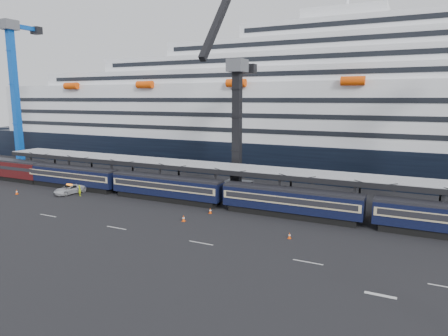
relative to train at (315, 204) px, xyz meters
The scene contains 13 objects.
ground 11.25m from the train, 65.06° to the right, with size 260.00×260.00×0.00m, color black.
lane_markings 20.02m from the train, 49.95° to the right, with size 111.00×4.27×0.02m.
train is the anchor object (origin of this frame).
canopy 6.85m from the train, 40.71° to the left, with size 130.00×6.25×5.53m.
cruise_ship 37.56m from the train, 84.34° to the left, with size 214.09×28.84×34.00m.
crane_blue 69.64m from the train, behind, with size 4.50×19.91×52.01m.
crane_dark_near 20.10m from the train, 150.76° to the left, with size 4.50×17.75×35.08m.
pickup_truck 40.77m from the train, behind, with size 2.48×5.38×1.50m, color #AEB0B6.
worker 38.13m from the train, behind, with size 0.65×0.43×1.79m, color #B9D90B.
traffic_cone_a 48.89m from the train, behind, with size 0.42×0.42×0.84m.
traffic_cone_b 14.36m from the train, 166.63° to the right, with size 0.40×0.40×0.80m.
traffic_cone_c 17.38m from the train, 152.19° to the right, with size 0.43×0.43×0.86m.
traffic_cone_d 8.54m from the train, 96.56° to the right, with size 0.37×0.37×0.73m.
Camera 1 is at (6.75, -40.81, 15.87)m, focal length 32.00 mm.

